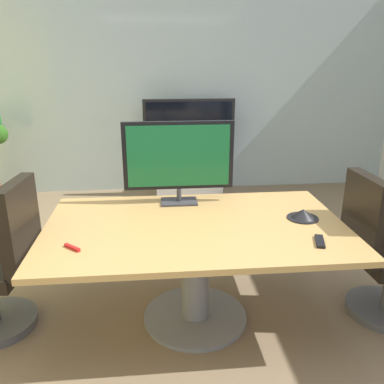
% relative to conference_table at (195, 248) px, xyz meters
% --- Properties ---
extents(ground_plane, '(7.61, 7.61, 0.00)m').
position_rel_conference_table_xyz_m(ground_plane, '(0.03, -0.17, -0.58)').
color(ground_plane, '#7A664C').
extents(wall_back_glass_partition, '(6.28, 0.10, 2.95)m').
position_rel_conference_table_xyz_m(wall_back_glass_partition, '(0.03, 3.14, 0.90)').
color(wall_back_glass_partition, '#9EB2B7').
rests_on(wall_back_glass_partition, ground).
extents(conference_table, '(2.05, 1.24, 0.76)m').
position_rel_conference_table_xyz_m(conference_table, '(0.00, 0.00, 0.00)').
color(conference_table, '#B2894C').
rests_on(conference_table, ground).
extents(office_chair_left, '(0.62, 0.60, 1.09)m').
position_rel_conference_table_xyz_m(office_chair_left, '(-1.34, 0.03, -0.12)').
color(office_chair_left, '#4C4C51').
rests_on(office_chair_left, ground).
extents(office_chair_right, '(0.60, 0.58, 1.09)m').
position_rel_conference_table_xyz_m(office_chair_right, '(1.34, -0.07, -0.12)').
color(office_chair_right, '#4C4C51').
rests_on(office_chair_right, ground).
extents(tv_monitor, '(0.84, 0.18, 0.64)m').
position_rel_conference_table_xyz_m(tv_monitor, '(-0.08, 0.45, 0.54)').
color(tv_monitor, '#333338').
rests_on(tv_monitor, conference_table).
extents(wall_display_unit, '(1.20, 0.36, 1.31)m').
position_rel_conference_table_xyz_m(wall_display_unit, '(0.20, 2.78, -0.14)').
color(wall_display_unit, '#B7BABC').
rests_on(wall_display_unit, ground).
extents(conference_phone, '(0.22, 0.22, 0.07)m').
position_rel_conference_table_xyz_m(conference_phone, '(0.77, 0.04, 0.21)').
color(conference_phone, black).
rests_on(conference_phone, conference_table).
extents(remote_control, '(0.10, 0.18, 0.02)m').
position_rel_conference_table_xyz_m(remote_control, '(0.74, -0.35, 0.19)').
color(remote_control, black).
rests_on(remote_control, conference_table).
extents(whiteboard_marker, '(0.11, 0.10, 0.02)m').
position_rel_conference_table_xyz_m(whiteboard_marker, '(-0.77, -0.29, 0.19)').
color(whiteboard_marker, red).
rests_on(whiteboard_marker, conference_table).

